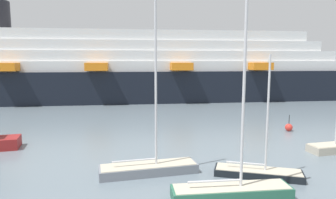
{
  "coord_description": "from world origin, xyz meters",
  "views": [
    {
      "loc": [
        -2.33,
        -10.77,
        7.0
      ],
      "look_at": [
        0.0,
        16.88,
        3.32
      ],
      "focal_mm": 32.47,
      "sensor_mm": 36.0,
      "label": 1
    }
  ],
  "objects_px": {
    "channel_buoy_0": "(289,127)",
    "sailboat_4": "(149,166)",
    "sailboat_3": "(232,188)",
    "cruise_ship": "(100,70)",
    "sailboat_0": "(258,171)"
  },
  "relations": [
    {
      "from": "channel_buoy_0",
      "to": "cruise_ship",
      "type": "distance_m",
      "value": 33.46
    },
    {
      "from": "sailboat_0",
      "to": "channel_buoy_0",
      "type": "bearing_deg",
      "value": 75.35
    },
    {
      "from": "sailboat_0",
      "to": "sailboat_4",
      "type": "distance_m",
      "value": 6.63
    },
    {
      "from": "sailboat_3",
      "to": "cruise_ship",
      "type": "bearing_deg",
      "value": 104.77
    },
    {
      "from": "sailboat_4",
      "to": "sailboat_3",
      "type": "bearing_deg",
      "value": -51.38
    },
    {
      "from": "sailboat_0",
      "to": "channel_buoy_0",
      "type": "distance_m",
      "value": 13.36
    },
    {
      "from": "sailboat_0",
      "to": "sailboat_3",
      "type": "bearing_deg",
      "value": -113.51
    },
    {
      "from": "sailboat_0",
      "to": "channel_buoy_0",
      "type": "height_order",
      "value": "sailboat_0"
    },
    {
      "from": "channel_buoy_0",
      "to": "sailboat_4",
      "type": "bearing_deg",
      "value": -144.19
    },
    {
      "from": "sailboat_3",
      "to": "sailboat_0",
      "type": "bearing_deg",
      "value": 45.44
    },
    {
      "from": "sailboat_0",
      "to": "cruise_ship",
      "type": "xyz_separation_m",
      "value": [
        -14.14,
        36.24,
        4.89
      ]
    },
    {
      "from": "channel_buoy_0",
      "to": "sailboat_3",
      "type": "bearing_deg",
      "value": -125.57
    },
    {
      "from": "sailboat_3",
      "to": "channel_buoy_0",
      "type": "xyz_separation_m",
      "value": [
        9.83,
        13.75,
        -0.15
      ]
    },
    {
      "from": "sailboat_0",
      "to": "sailboat_3",
      "type": "distance_m",
      "value": 3.59
    },
    {
      "from": "sailboat_4",
      "to": "channel_buoy_0",
      "type": "xyz_separation_m",
      "value": [
        13.96,
        10.07,
        -0.13
      ]
    }
  ]
}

